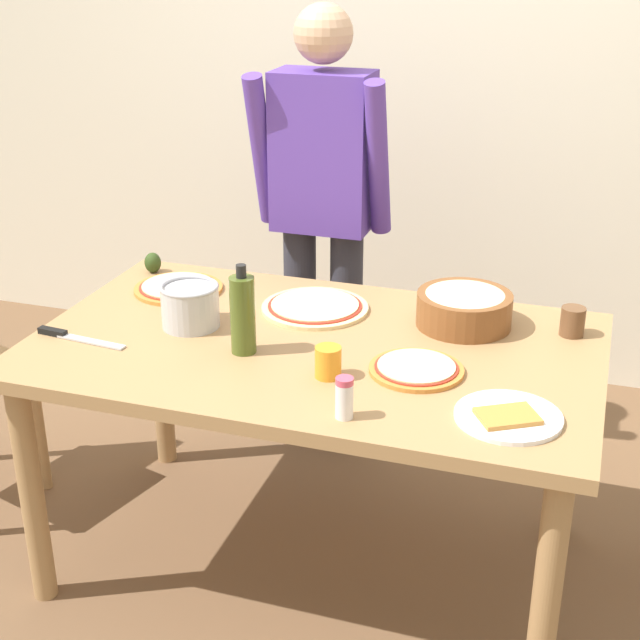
# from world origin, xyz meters

# --- Properties ---
(ground) EXTENTS (8.00, 8.00, 0.00)m
(ground) POSITION_xyz_m (0.00, 0.00, 0.00)
(ground) COLOR brown
(wall_back) EXTENTS (5.60, 0.10, 2.60)m
(wall_back) POSITION_xyz_m (0.00, 1.60, 1.30)
(wall_back) COLOR silver
(wall_back) RESTS_ON ground
(dining_table) EXTENTS (1.60, 0.96, 0.76)m
(dining_table) POSITION_xyz_m (0.00, 0.00, 0.67)
(dining_table) COLOR #A37A4C
(dining_table) RESTS_ON ground
(person_cook) EXTENTS (0.49, 0.25, 1.62)m
(person_cook) POSITION_xyz_m (-0.22, 0.76, 0.94)
(person_cook) COLOR #2D2D38
(person_cook) RESTS_ON ground
(pizza_raw_on_board) EXTENTS (0.33, 0.33, 0.02)m
(pizza_raw_on_board) POSITION_xyz_m (-0.08, 0.23, 0.77)
(pizza_raw_on_board) COLOR beige
(pizza_raw_on_board) RESTS_ON dining_table
(pizza_cooked_on_tray) EXTENTS (0.29, 0.29, 0.02)m
(pizza_cooked_on_tray) POSITION_xyz_m (-0.55, 0.25, 0.77)
(pizza_cooked_on_tray) COLOR #C67A33
(pizza_cooked_on_tray) RESTS_ON dining_table
(pizza_second_cooked) EXTENTS (0.25, 0.25, 0.02)m
(pizza_second_cooked) POSITION_xyz_m (0.31, -0.09, 0.77)
(pizza_second_cooked) COLOR #C67A33
(pizza_second_cooked) RESTS_ON dining_table
(plate_with_slice) EXTENTS (0.26, 0.26, 0.02)m
(plate_with_slice) POSITION_xyz_m (0.58, -0.27, 0.77)
(plate_with_slice) COLOR white
(plate_with_slice) RESTS_ON dining_table
(popcorn_bowl) EXTENTS (0.28, 0.28, 0.11)m
(popcorn_bowl) POSITION_xyz_m (0.38, 0.25, 0.82)
(popcorn_bowl) COLOR brown
(popcorn_bowl) RESTS_ON dining_table
(olive_oil_bottle) EXTENTS (0.07, 0.07, 0.26)m
(olive_oil_bottle) POSITION_xyz_m (-0.17, -0.12, 0.87)
(olive_oil_bottle) COLOR #47561E
(olive_oil_bottle) RESTS_ON dining_table
(steel_pot) EXTENTS (0.17, 0.17, 0.13)m
(steel_pot) POSITION_xyz_m (-0.38, 0.00, 0.83)
(steel_pot) COLOR #B7B7BC
(steel_pot) RESTS_ON dining_table
(cup_orange) EXTENTS (0.07, 0.07, 0.08)m
(cup_orange) POSITION_xyz_m (0.10, -0.19, 0.80)
(cup_orange) COLOR orange
(cup_orange) RESTS_ON dining_table
(cup_small_brown) EXTENTS (0.07, 0.07, 0.08)m
(cup_small_brown) POSITION_xyz_m (0.69, 0.28, 0.80)
(cup_small_brown) COLOR brown
(cup_small_brown) RESTS_ON dining_table
(salt_shaker) EXTENTS (0.04, 0.04, 0.11)m
(salt_shaker) POSITION_xyz_m (0.20, -0.38, 0.81)
(salt_shaker) COLOR white
(salt_shaker) RESTS_ON dining_table
(chef_knife) EXTENTS (0.29, 0.05, 0.02)m
(chef_knife) POSITION_xyz_m (-0.67, -0.19, 0.77)
(chef_knife) COLOR silver
(chef_knife) RESTS_ON dining_table
(avocado) EXTENTS (0.06, 0.06, 0.07)m
(avocado) POSITION_xyz_m (-0.70, 0.37, 0.80)
(avocado) COLOR #2D4219
(avocado) RESTS_ON dining_table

